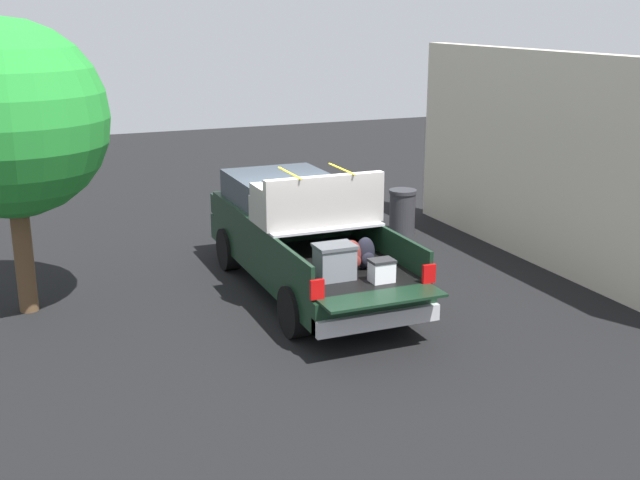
{
  "coord_description": "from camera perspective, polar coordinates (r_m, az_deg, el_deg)",
  "views": [
    {
      "loc": [
        -12.11,
        4.77,
        4.71
      ],
      "look_at": [
        -0.6,
        0.0,
        1.1
      ],
      "focal_mm": 44.48,
      "sensor_mm": 36.0,
      "label": 1
    }
  ],
  "objects": [
    {
      "name": "trash_can",
      "position": [
        17.41,
        5.94,
        2.06
      ],
      "size": [
        0.6,
        0.6,
        0.98
      ],
      "color": "#2D2D33",
      "rests_on": "ground_plane"
    },
    {
      "name": "ground_plane",
      "position": [
        13.85,
        -0.95,
        -3.74
      ],
      "size": [
        40.0,
        40.0,
        0.0
      ],
      "primitive_type": "plane",
      "color": "black"
    },
    {
      "name": "building_facade",
      "position": [
        15.46,
        16.41,
        5.43
      ],
      "size": [
        8.83,
        0.36,
        4.02
      ],
      "primitive_type": "cube",
      "color": "beige",
      "rests_on": "ground_plane"
    },
    {
      "name": "tree_background",
      "position": [
        13.12,
        -21.48,
        8.05
      ],
      "size": [
        3.05,
        3.05,
        4.65
      ],
      "color": "brown",
      "rests_on": "ground_plane"
    },
    {
      "name": "pickup_truck",
      "position": [
        13.86,
        -1.5,
        0.43
      ],
      "size": [
        6.05,
        2.06,
        2.23
      ],
      "color": "black",
      "rests_on": "ground_plane"
    }
  ]
}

